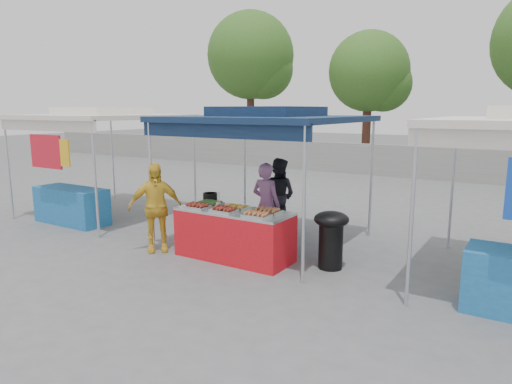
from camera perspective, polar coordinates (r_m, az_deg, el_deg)
The scene contains 22 objects.
ground_plane at distance 8.00m, azimuth -2.31°, elevation -8.08°, with size 80.00×80.00×0.00m, color #5E5F61.
back_wall at distance 17.89m, azimuth 18.06°, elevation 3.64°, with size 40.00×0.25×1.20m, color gray.
main_canopy at distance 8.41m, azimuth 1.36°, elevation 9.27°, with size 3.20×3.20×2.57m.
neighbor_stall_left at distance 11.18m, azimuth -20.07°, elevation 4.96°, with size 3.20×3.20×2.57m.
tree_0 at distance 22.77m, azimuth -0.30°, elevation 16.27°, with size 4.15×4.15×7.14m.
tree_1 at distance 20.31m, azimuth 14.35°, elevation 13.99°, with size 3.43×3.35×5.76m.
vendor_table at distance 7.80m, azimuth -2.75°, elevation -5.31°, with size 2.00×0.80×0.85m.
food_tray_fl at distance 7.86m, azimuth -7.39°, elevation -1.81°, with size 0.42×0.30×0.07m.
food_tray_fm at distance 7.53m, azimuth -4.04°, elevation -2.28°, with size 0.42×0.30×0.07m.
food_tray_fr at distance 7.16m, azimuth 0.11°, elevation -2.91°, with size 0.42×0.30×0.07m.
food_tray_bl at distance 8.11m, azimuth -5.74°, elevation -1.39°, with size 0.42×0.30×0.07m.
food_tray_bm at distance 7.77m, azimuth -2.55°, elevation -1.87°, with size 0.42×0.30×0.07m.
food_tray_br at distance 7.44m, azimuth 1.47°, elevation -2.41°, with size 0.42×0.30×0.07m.
cooking_pot at distance 8.45m, azimuth -5.76°, elevation -0.63°, with size 0.26×0.26×0.15m, color black.
skewer_cup at distance 7.75m, azimuth -4.72°, elevation -1.75°, with size 0.09×0.09×0.11m, color silver.
wok_burner at distance 7.38m, azimuth 9.36°, elevation -5.28°, with size 0.56×0.56×0.94m.
crate_left at distance 8.58m, azimuth -2.90°, elevation -5.78°, with size 0.49×0.34×0.29m, color #1543AB.
crate_right at distance 8.26m, azimuth 1.44°, elevation -6.36°, with size 0.51×0.36×0.31m, color #1543AB.
crate_stacked at distance 8.18m, azimuth 1.45°, elevation -4.31°, with size 0.51×0.36×0.30m, color #1543AB.
vendor_woman at distance 8.42m, azimuth 1.26°, elevation -1.61°, with size 0.57×0.38×1.57m, color #905C88.
helper_man at distance 9.41m, azimuth 2.80°, elevation -0.42°, with size 0.75×0.58×1.54m, color black.
customer_person at distance 8.31m, azimuth -12.48°, elevation -1.90°, with size 0.94×0.39×1.60m, color yellow.
Camera 1 is at (4.31, -6.25, 2.52)m, focal length 32.00 mm.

